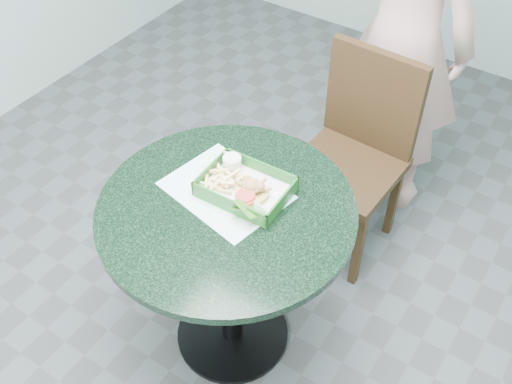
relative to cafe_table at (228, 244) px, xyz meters
The scene contains 10 objects.
floor 0.58m from the cafe_table, ahead, with size 4.00×5.00×0.02m, color #303335.
cafe_table is the anchor object (origin of this frame).
dining_chair 0.80m from the cafe_table, 82.35° to the left, with size 0.42×0.42×0.93m.
diner_person 1.22m from the cafe_table, 85.20° to the left, with size 0.71×0.47×1.95m, color tan.
placemat 0.19m from the cafe_table, 127.40° to the left, with size 0.39×0.29×0.00m, color #C3F0EA.
food_basket 0.21m from the cafe_table, 79.95° to the left, with size 0.29×0.21×0.06m.
crab_sandwich 0.24m from the cafe_table, 57.62° to the left, with size 0.11×0.11×0.07m.
fries_pile 0.23m from the cafe_table, 130.82° to the left, with size 0.12×0.13×0.05m, color #F9DC85, non-canonical shape.
sauce_ramekin 0.28m from the cafe_table, 117.40° to the left, with size 0.06×0.06×0.04m.
garnish_cup 0.22m from the cafe_table, 18.18° to the left, with size 0.11×0.11×0.04m.
Camera 1 is at (0.83, -1.07, 2.19)m, focal length 42.00 mm.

